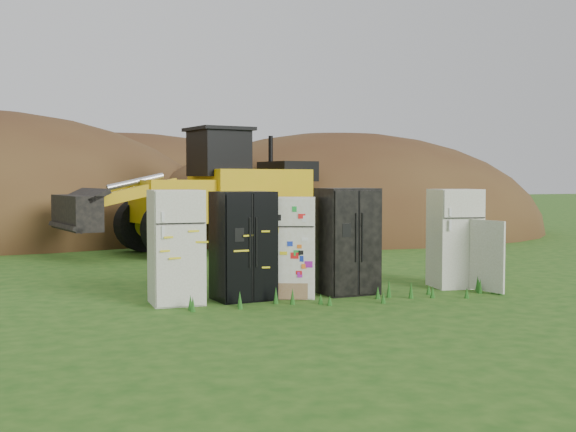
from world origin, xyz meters
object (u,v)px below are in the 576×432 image
(wheel_loader, at_px, (190,190))
(fridge_leftmost, at_px, (176,247))
(fridge_dark_mid, at_px, (347,241))
(fridge_open_door, at_px, (455,238))
(fridge_sticker, at_px, (293,247))
(fridge_black_side, at_px, (243,246))

(wheel_loader, bearing_deg, fridge_leftmost, -114.74)
(fridge_leftmost, xyz_separation_m, fridge_dark_mid, (2.86, -0.04, 0.01))
(fridge_leftmost, xyz_separation_m, fridge_open_door, (4.95, -0.06, -0.01))
(wheel_loader, bearing_deg, fridge_open_door, -77.55)
(fridge_leftmost, bearing_deg, fridge_sticker, 0.88)
(fridge_leftmost, relative_size, fridge_dark_mid, 0.99)
(fridge_black_side, height_order, fridge_dark_mid, fridge_dark_mid)
(fridge_sticker, distance_m, fridge_open_door, 3.04)
(fridge_leftmost, height_order, fridge_sticker, fridge_leftmost)
(fridge_sticker, xyz_separation_m, fridge_dark_mid, (0.95, -0.04, 0.07))
(fridge_black_side, relative_size, fridge_sticker, 1.06)
(fridge_sticker, relative_size, wheel_loader, 0.24)
(fridge_black_side, height_order, wheel_loader, wheel_loader)
(fridge_open_door, bearing_deg, wheel_loader, 121.36)
(fridge_open_door, bearing_deg, fridge_leftmost, -171.80)
(fridge_leftmost, distance_m, fridge_dark_mid, 2.86)
(fridge_leftmost, distance_m, fridge_open_door, 4.95)
(fridge_black_side, distance_m, fridge_open_door, 3.88)
(fridge_open_door, distance_m, wheel_loader, 7.98)
(fridge_black_side, bearing_deg, fridge_open_door, -7.00)
(fridge_leftmost, xyz_separation_m, wheel_loader, (1.91, 7.28, 0.75))
(fridge_open_door, height_order, wheel_loader, wheel_loader)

